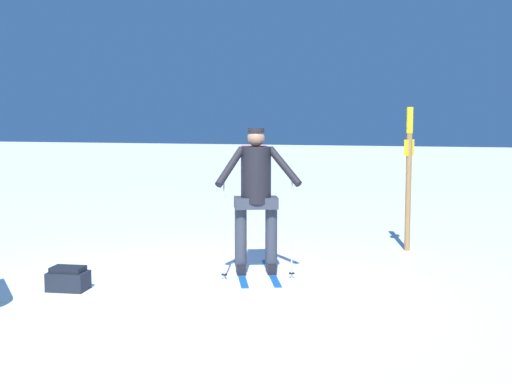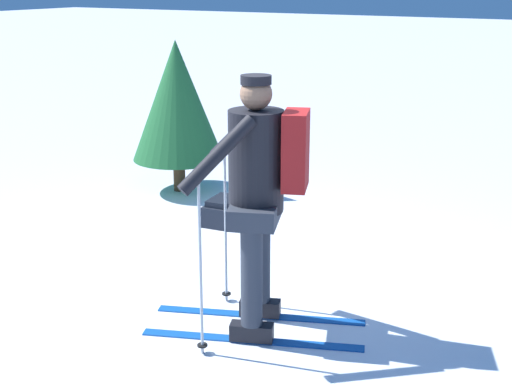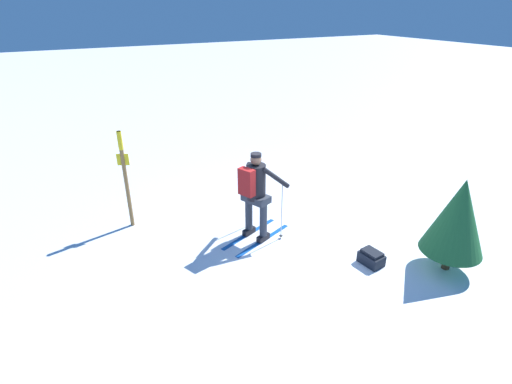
# 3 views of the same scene
# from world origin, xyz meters

# --- Properties ---
(ground_plane) EXTENTS (80.00, 80.00, 0.00)m
(ground_plane) POSITION_xyz_m (0.00, 0.00, 0.00)
(ground_plane) COLOR white
(skier) EXTENTS (1.14, 1.63, 1.82)m
(skier) POSITION_xyz_m (0.41, 0.80, 1.07)
(skier) COLOR #144C9E
(skier) RESTS_ON ground_plane
(dropped_backpack) EXTENTS (0.46, 0.35, 0.27)m
(dropped_backpack) POSITION_xyz_m (-1.38, -0.65, 0.13)
(dropped_backpack) COLOR black
(dropped_backpack) RESTS_ON ground_plane
(pine_tree) EXTENTS (1.06, 1.06, 1.76)m
(pine_tree) POSITION_xyz_m (-2.12, -1.75, 1.07)
(pine_tree) COLOR #4C331E
(pine_tree) RESTS_ON ground_plane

